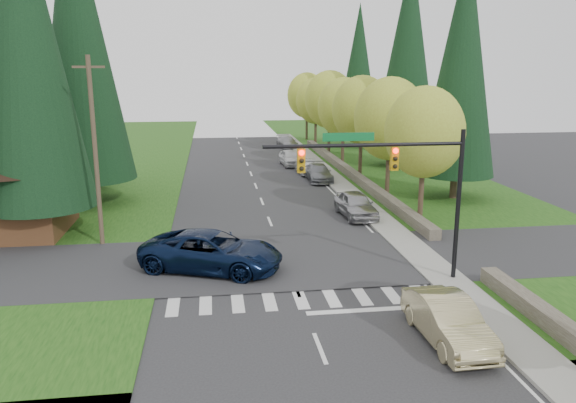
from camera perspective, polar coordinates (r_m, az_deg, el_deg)
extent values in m
plane|color=#28282B|center=(20.72, 2.72, -13.37)|extent=(120.00, 120.00, 0.00)
cube|color=#184412|center=(42.60, 15.15, 0.29)|extent=(14.00, 110.00, 0.06)
cube|color=#184412|center=(40.45, -21.21, -0.84)|extent=(14.00, 110.00, 0.06)
cube|color=#28282B|center=(28.01, -0.26, -6.07)|extent=(120.00, 8.00, 0.10)
cube|color=gray|center=(42.52, 6.51, 0.70)|extent=(1.80, 80.00, 0.13)
cube|color=gray|center=(42.32, 5.39, 0.67)|extent=(0.20, 80.00, 0.13)
cube|color=#4C4438|center=(50.47, 6.17, 3.04)|extent=(0.70, 40.00, 0.70)
cylinder|color=black|center=(25.75, 16.89, -0.51)|extent=(0.20, 0.20, 6.80)
cylinder|color=black|center=(23.77, 7.83, 5.70)|extent=(8.60, 0.16, 0.16)
cube|color=#0C662D|center=(23.59, 6.17, 6.55)|extent=(2.20, 0.04, 0.35)
cube|color=#BF8C0C|center=(24.23, 10.76, 4.30)|extent=(0.32, 0.24, 1.00)
sphere|color=#FF0C05|center=(24.05, 10.90, 5.07)|extent=(0.22, 0.22, 0.22)
cube|color=#BF8C0C|center=(23.28, 1.35, 4.17)|extent=(0.32, 0.24, 1.00)
sphere|color=#FF0C05|center=(23.09, 1.41, 4.97)|extent=(0.22, 0.22, 0.22)
cube|color=#4C2D19|center=(35.98, -26.29, -0.43)|extent=(6.00, 6.00, 3.20)
cube|color=black|center=(35.61, -26.61, 2.61)|extent=(6.60, 6.60, 0.70)
cone|color=black|center=(35.46, -26.79, 4.28)|extent=(8.40, 8.40, 1.60)
cylinder|color=#473828|center=(31.09, -18.98, 4.65)|extent=(0.24, 0.24, 10.00)
cube|color=#473828|center=(30.79, -19.61, 12.76)|extent=(1.60, 0.10, 0.12)
cylinder|color=#38281C|center=(35.27, 13.41, 1.65)|extent=(0.32, 0.32, 4.76)
ellipsoid|color=#959C2A|center=(34.78, 13.70, 6.86)|extent=(4.80, 4.80, 5.52)
cylinder|color=#38281C|center=(41.78, 10.13, 3.70)|extent=(0.32, 0.32, 4.93)
ellipsoid|color=#959C2A|center=(41.36, 10.32, 8.28)|extent=(5.20, 5.20, 5.98)
cylinder|color=#38281C|center=(48.34, 7.38, 5.16)|extent=(0.32, 0.32, 5.04)
ellipsoid|color=#959C2A|center=(47.98, 7.51, 9.21)|extent=(5.00, 5.00, 5.75)
cylinder|color=#38281C|center=(55.11, 5.59, 6.09)|extent=(0.32, 0.32, 4.82)
ellipsoid|color=#959C2A|center=(54.79, 5.67, 9.48)|extent=(5.00, 5.00, 5.75)
cylinder|color=#38281C|center=(61.89, 4.19, 7.07)|extent=(0.32, 0.32, 5.15)
ellipsoid|color=#959C2A|center=(61.61, 4.25, 10.30)|extent=(5.40, 5.40, 6.21)
cylinder|color=#38281C|center=(68.70, 2.82, 7.52)|extent=(0.32, 0.32, 4.70)
ellipsoid|color=#959C2A|center=(68.45, 2.85, 10.18)|extent=(4.80, 4.80, 5.52)
cylinder|color=#38281C|center=(75.57, 1.91, 8.16)|extent=(0.32, 0.32, 4.98)
ellipsoid|color=#959C2A|center=(75.34, 1.94, 10.73)|extent=(5.20, 5.20, 5.98)
cylinder|color=#38281C|center=(34.59, -23.56, -1.70)|extent=(0.50, 0.50, 2.00)
cone|color=black|center=(33.61, -25.15, 14.67)|extent=(6.12, 6.12, 18.00)
cylinder|color=#38281C|center=(39.20, -26.24, -0.29)|extent=(0.50, 0.50, 2.00)
cylinder|color=#38281C|center=(41.92, -19.38, 1.15)|extent=(0.50, 0.50, 2.00)
cone|color=black|center=(41.14, -20.52, 15.31)|extent=(6.46, 6.46, 19.00)
cylinder|color=#38281C|center=(48.10, -20.34, 2.56)|extent=(0.50, 0.50, 2.00)
cone|color=black|center=(47.39, -21.27, 13.67)|extent=(5.78, 5.78, 17.00)
cylinder|color=#38281C|center=(42.80, 16.46, 1.60)|extent=(0.50, 0.50, 2.00)
cone|color=black|center=(41.99, 17.27, 13.43)|extent=(5.44, 5.44, 16.00)
cylinder|color=#38281C|center=(55.97, 11.60, 4.54)|extent=(0.50, 0.50, 2.00)
cone|color=black|center=(55.37, 12.09, 14.60)|extent=(6.12, 6.12, 18.00)
cylinder|color=#38281C|center=(68.95, 6.99, 6.33)|extent=(0.50, 0.50, 2.00)
cone|color=black|center=(68.45, 7.19, 13.24)|extent=(5.10, 5.10, 15.00)
imported|color=beige|center=(20.69, 15.92, -11.52)|extent=(1.83, 4.85, 1.58)
imported|color=#0A1632|center=(26.76, -7.73, -5.04)|extent=(7.33, 5.31, 1.85)
imported|color=#9E9EA2|center=(36.26, 6.90, -0.31)|extent=(2.19, 4.87, 1.62)
imported|color=slate|center=(47.72, 3.15, 2.93)|extent=(2.06, 4.85, 1.39)
imported|color=#B2B2B7|center=(50.89, 1.82, 3.55)|extent=(1.56, 4.02, 1.31)
imported|color=silver|center=(55.39, 0.26, 4.48)|extent=(2.09, 4.64, 1.55)
imported|color=#99999D|center=(68.14, -0.08, 6.07)|extent=(2.40, 4.85, 1.36)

